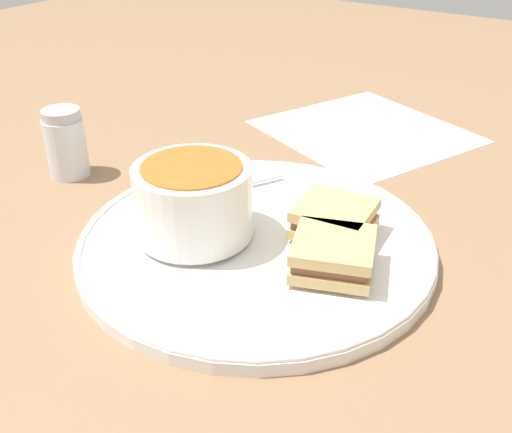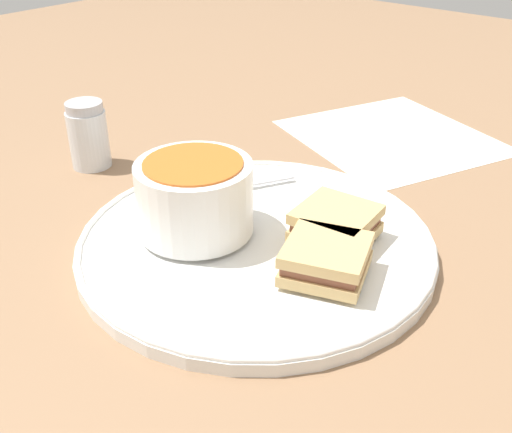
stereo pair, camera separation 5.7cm
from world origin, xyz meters
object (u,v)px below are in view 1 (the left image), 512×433
object	(u,v)px
sandwich_half_far	(335,218)
salt_shaker	(66,143)
sandwich_half_near	(333,254)
spoon	(206,191)
soup_bowl	(193,200)

from	to	relation	value
sandwich_half_far	salt_shaker	xyz separation A→B (m)	(0.34, 0.03, 0.01)
sandwich_half_near	spoon	bearing A→B (deg)	-15.45
spoon	sandwich_half_near	xyz separation A→B (m)	(-0.18, 0.05, 0.01)
sandwich_half_near	salt_shaker	size ratio (longest dim) A/B	1.08
soup_bowl	spoon	bearing A→B (deg)	-60.29
spoon	sandwich_half_far	size ratio (longest dim) A/B	1.49
soup_bowl	sandwich_half_near	xyz separation A→B (m)	(-0.14, -0.02, -0.02)
soup_bowl	salt_shaker	world-z (taller)	soup_bowl
soup_bowl	sandwich_half_far	world-z (taller)	soup_bowl
spoon	salt_shaker	distance (m)	0.19
soup_bowl	sandwich_half_far	bearing A→B (deg)	-145.89
sandwich_half_far	salt_shaker	size ratio (longest dim) A/B	0.92
spoon	salt_shaker	size ratio (longest dim) A/B	1.37
soup_bowl	salt_shaker	size ratio (longest dim) A/B	1.35
sandwich_half_near	salt_shaker	distance (m)	0.37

